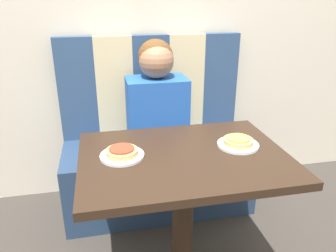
{
  "coord_description": "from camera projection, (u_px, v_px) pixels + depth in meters",
  "views": [
    {
      "loc": [
        -0.33,
        -1.22,
        1.34
      ],
      "look_at": [
        0.0,
        0.33,
        0.7
      ],
      "focal_mm": 35.0,
      "sensor_mm": 36.0,
      "label": 1
    }
  ],
  "objects": [
    {
      "name": "pizza_right",
      "position": [
        238.0,
        141.0,
        1.48
      ],
      "size": [
        0.14,
        0.14,
        0.03
      ],
      "color": "tan",
      "rests_on": "plate_right"
    },
    {
      "name": "booth_backrest",
      "position": [
        151.0,
        86.0,
        2.19
      ],
      "size": [
        1.19,
        0.07,
        0.67
      ],
      "color": "navy",
      "rests_on": "booth_seat"
    },
    {
      "name": "person",
      "position": [
        157.0,
        96.0,
        1.99
      ],
      "size": [
        0.36,
        0.25,
        0.66
      ],
      "color": "#2356B2",
      "rests_on": "booth_seat"
    },
    {
      "name": "booth_seat",
      "position": [
        158.0,
        175.0,
        2.19
      ],
      "size": [
        1.19,
        0.52,
        0.44
      ],
      "color": "navy",
      "rests_on": "ground_plane"
    },
    {
      "name": "plate_left",
      "position": [
        122.0,
        156.0,
        1.39
      ],
      "size": [
        0.19,
        0.19,
        0.01
      ],
      "color": "white",
      "rests_on": "dining_table"
    },
    {
      "name": "pizza_left",
      "position": [
        122.0,
        151.0,
        1.38
      ],
      "size": [
        0.14,
        0.14,
        0.03
      ],
      "color": "tan",
      "rests_on": "plate_left"
    },
    {
      "name": "plate_right",
      "position": [
        238.0,
        145.0,
        1.49
      ],
      "size": [
        0.19,
        0.19,
        0.01
      ],
      "color": "white",
      "rests_on": "dining_table"
    },
    {
      "name": "wall_back",
      "position": [
        147.0,
        2.0,
        2.07
      ],
      "size": [
        7.0,
        0.05,
        2.6
      ],
      "color": "beige",
      "rests_on": "ground_plane"
    },
    {
      "name": "dining_table",
      "position": [
        183.0,
        175.0,
        1.45
      ],
      "size": [
        0.89,
        0.66,
        0.7
      ],
      "color": "black",
      "rests_on": "ground_plane"
    }
  ]
}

